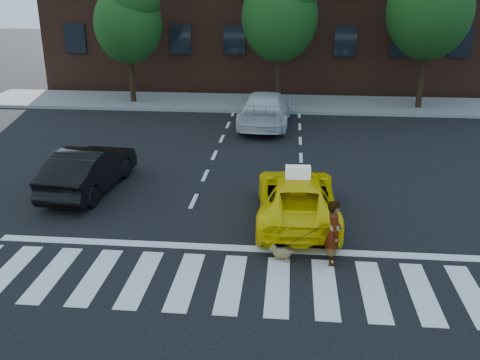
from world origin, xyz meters
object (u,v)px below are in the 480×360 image
object	(u,v)px
dog	(280,252)
taxi	(297,197)
black_sedan	(89,169)
tree_left	(128,15)
white_suv	(266,109)
woman	(334,233)
tree_mid	(281,7)

from	to	relation	value
dog	taxi	bearing A→B (deg)	98.41
black_sedan	dog	distance (m)	7.12
tree_left	dog	distance (m)	18.28
taxi	white_suv	world-z (taller)	white_suv
taxi	white_suv	xyz separation A→B (m)	(-1.33, 9.84, 0.13)
tree_left	woman	size ratio (longest dim) A/B	4.20
woman	taxi	bearing A→B (deg)	18.76
tree_mid	woman	world-z (taller)	tree_mid
woman	dog	bearing A→B (deg)	89.07
tree_left	tree_mid	xyz separation A→B (m)	(7.50, -0.00, 0.41)
white_suv	tree_mid	bearing A→B (deg)	-94.43
taxi	black_sedan	world-z (taller)	black_sedan
taxi	white_suv	distance (m)	9.93
black_sedan	woman	world-z (taller)	woman
tree_mid	white_suv	bearing A→B (deg)	-97.18
tree_mid	taxi	world-z (taller)	tree_mid
tree_mid	taxi	bearing A→B (deg)	-86.34
white_suv	black_sedan	bearing A→B (deg)	61.73
tree_left	black_sedan	size ratio (longest dim) A/B	1.54
taxi	dog	world-z (taller)	taxi
taxi	white_suv	bearing A→B (deg)	-84.22
tree_mid	black_sedan	size ratio (longest dim) A/B	1.69
tree_mid	dog	xyz separation A→B (m)	(0.49, -15.88, -4.65)
white_suv	dog	distance (m)	12.23
taxi	tree_left	bearing A→B (deg)	-60.22
taxi	tree_mid	bearing A→B (deg)	-88.27
woman	dog	world-z (taller)	woman
white_suv	woman	world-z (taller)	woman
tree_mid	tree_left	bearing A→B (deg)	180.00
taxi	black_sedan	distance (m)	6.51
taxi	dog	distance (m)	2.41
taxi	dog	xyz separation A→B (m)	(-0.38, -2.34, -0.43)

